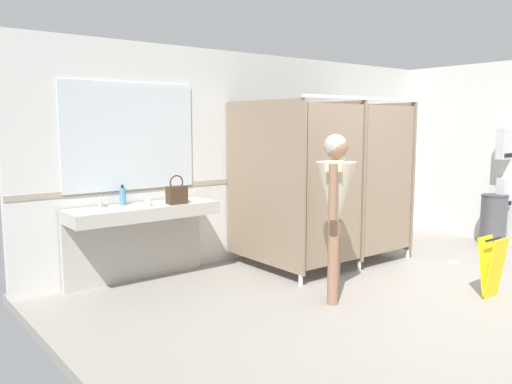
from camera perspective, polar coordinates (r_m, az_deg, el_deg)
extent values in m
cube|color=gray|center=(5.67, 19.41, -11.86)|extent=(6.82, 5.97, 0.10)
cube|color=silver|center=(7.22, 1.24, 4.03)|extent=(6.82, 0.12, 2.71)
cube|color=#9E937F|center=(7.19, 1.56, 1.59)|extent=(6.82, 0.01, 0.06)
cube|color=#B2ADA3|center=(5.88, -12.28, -2.12)|extent=(1.68, 0.54, 0.14)
cube|color=#B2ADA3|center=(6.17, -13.10, -5.93)|extent=(1.68, 0.08, 0.76)
cube|color=beige|center=(5.68, -15.97, -2.36)|extent=(0.42, 0.30, 0.11)
cylinder|color=silver|center=(5.86, -16.78, -1.06)|extent=(0.04, 0.04, 0.11)
cylinder|color=silver|center=(5.80, -16.60, -0.68)|extent=(0.03, 0.11, 0.03)
sphere|color=silver|center=(5.89, -16.18, -1.23)|extent=(0.04, 0.04, 0.04)
cube|color=beige|center=(6.04, -8.58, -1.58)|extent=(0.42, 0.30, 0.11)
cylinder|color=silver|center=(6.20, -9.55, -0.38)|extent=(0.04, 0.04, 0.11)
cylinder|color=silver|center=(6.15, -9.31, -0.02)|extent=(0.03, 0.11, 0.03)
sphere|color=silver|center=(6.25, -9.02, -0.54)|extent=(0.04, 0.04, 0.04)
cube|color=silver|center=(6.05, -13.65, 5.94)|extent=(1.58, 0.02, 1.20)
cube|color=#84705B|center=(6.16, 0.79, 1.00)|extent=(0.03, 1.46, 1.95)
cylinder|color=silver|center=(5.87, 4.92, -9.66)|extent=(0.05, 0.05, 0.12)
cube|color=#84705B|center=(6.81, 7.21, 1.56)|extent=(0.03, 1.46, 1.95)
cylinder|color=silver|center=(6.55, 11.26, -7.96)|extent=(0.05, 0.05, 0.12)
cube|color=#84705B|center=(7.53, 12.46, 2.01)|extent=(0.03, 1.46, 1.95)
cylinder|color=silver|center=(7.30, 16.31, -6.53)|extent=(0.05, 0.05, 0.12)
cube|color=#84705B|center=(5.98, 8.66, 0.72)|extent=(0.90, 0.03, 1.85)
cube|color=#84705B|center=(6.71, 14.40, 1.31)|extent=(0.90, 0.03, 1.85)
cube|color=#B7BABF|center=(6.31, 11.94, 10.03)|extent=(2.01, 0.04, 0.04)
cube|color=#B7BABF|center=(8.48, 25.78, 4.78)|extent=(0.37, 0.12, 0.45)
cube|color=black|center=(8.46, 26.11, 3.65)|extent=(0.29, 0.01, 0.06)
cube|color=#B7BABF|center=(8.52, 25.71, -0.02)|extent=(0.33, 0.12, 0.44)
cube|color=black|center=(8.51, 26.04, -1.12)|extent=(0.25, 0.01, 0.06)
cylinder|color=#47474C|center=(8.39, 24.63, -2.97)|extent=(0.37, 0.37, 0.73)
cylinder|color=#333338|center=(8.33, 24.77, -0.38)|extent=(0.37, 0.37, 0.03)
cylinder|color=#8C664C|center=(5.41, 8.68, -7.29)|extent=(0.11, 0.11, 0.83)
cylinder|color=#8C664C|center=(5.24, 8.47, -7.78)|extent=(0.11, 0.11, 0.83)
cone|color=beige|center=(5.20, 8.72, -0.60)|extent=(0.56, 0.56, 0.71)
cube|color=beige|center=(5.16, 8.79, 2.96)|extent=(0.45, 0.40, 0.10)
cylinder|color=#8C664C|center=(5.44, 9.01, 0.70)|extent=(0.08, 0.08, 0.53)
cylinder|color=#8C664C|center=(4.93, 8.44, 0.02)|extent=(0.08, 0.08, 0.53)
sphere|color=#8C664C|center=(5.15, 8.82, 4.87)|extent=(0.22, 0.22, 0.22)
sphere|color=#A59E93|center=(5.15, 8.72, 5.04)|extent=(0.23, 0.23, 0.23)
cube|color=#3F2D1E|center=(5.89, -8.70, -0.33)|extent=(0.22, 0.12, 0.20)
torus|color=#3F2D1E|center=(5.87, -8.73, 1.03)|extent=(0.17, 0.02, 0.17)
cylinder|color=teal|center=(5.93, -14.44, -0.49)|extent=(0.07, 0.07, 0.19)
cylinder|color=black|center=(5.92, -14.47, 0.59)|extent=(0.03, 0.03, 0.04)
cylinder|color=white|center=(5.82, -11.77, -1.04)|extent=(0.07, 0.07, 0.09)
cube|color=yellow|center=(5.94, 24.87, -7.59)|extent=(0.28, 0.10, 0.62)
cube|color=yellow|center=(5.98, 24.10, -7.45)|extent=(0.28, 0.10, 0.62)
cylinder|color=black|center=(5.89, 24.63, -4.75)|extent=(0.28, 0.02, 0.02)
cylinder|color=#B7BABF|center=(7.25, 20.92, -7.27)|extent=(0.14, 0.14, 0.01)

